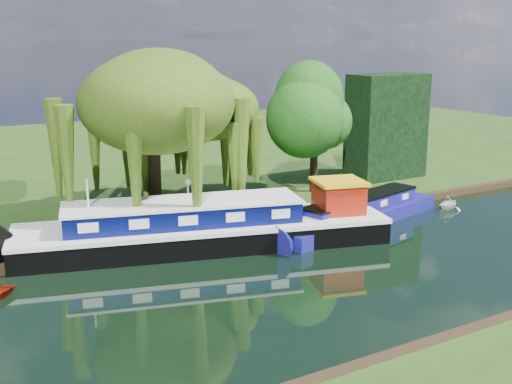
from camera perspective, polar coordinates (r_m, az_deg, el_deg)
ground at (r=29.89m, az=1.68°, el=-8.43°), size 120.00×120.00×0.00m
far_bank at (r=60.29m, az=-15.82°, el=2.64°), size 120.00×52.00×0.45m
dutch_barge at (r=35.25m, az=-4.35°, el=-3.15°), size 20.75×9.87×4.28m
narrowboat at (r=39.60m, az=9.29°, el=-1.95°), size 13.50×5.38×1.95m
white_cruiser at (r=44.71m, az=16.71°, el=-1.47°), size 2.36×2.17×1.05m
willow_left at (r=38.00m, az=-9.17°, el=7.78°), size 8.04×8.04×9.64m
willow_right at (r=40.95m, az=-5.52°, el=6.50°), size 6.43×6.43×7.84m
tree_far_right at (r=45.10m, az=5.25°, el=6.79°), size 4.81×4.81×7.88m
conifer_hedge at (r=50.87m, az=11.52°, el=5.74°), size 6.00×3.00×8.00m
lamppost at (r=38.23m, az=-6.07°, el=0.26°), size 0.36×0.36×2.56m
mooring_posts at (r=36.36m, az=-6.06°, el=-2.84°), size 19.16×0.16×1.00m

